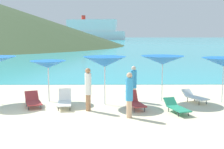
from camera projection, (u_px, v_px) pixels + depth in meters
The scene contains 15 objects.
ground_plane at pixel (69, 83), 21.16m from camera, with size 50.00×100.00×0.30m, color beige.
ocean_water at pixel (106, 39), 237.56m from camera, with size 650.00×440.00×0.02m, color #2DADBC.
umbrella_4 at pixel (48, 64), 14.40m from camera, with size 1.93×1.93×2.03m.
umbrella_5 at pixel (105, 62), 13.73m from camera, with size 2.19×2.19×2.28m.
umbrella_6 at pixel (163, 60), 14.44m from camera, with size 2.14×2.14×2.26m.
umbrella_7 at pixel (224, 62), 14.08m from camera, with size 2.16×2.16×2.19m.
lounge_chair_3 at pixel (195, 97), 14.37m from camera, with size 1.15×1.54×0.57m.
lounge_chair_5 at pixel (65, 101), 13.33m from camera, with size 0.73×1.43×0.79m.
lounge_chair_6 at pixel (33, 101), 13.47m from camera, with size 1.09×1.54×0.64m.
lounge_chair_10 at pixel (135, 102), 13.06m from camera, with size 0.87×1.41×0.76m.
lounge_chair_11 at pixel (177, 107), 12.43m from camera, with size 0.95×1.60×0.53m.
beachgoer_0 at pixel (88, 88), 12.68m from camera, with size 0.28×0.28×1.87m.
beachgoer_1 at pixel (129, 93), 11.61m from camera, with size 0.29×0.29×1.82m.
beachgoer_3 at pixel (133, 83), 14.50m from camera, with size 0.31×0.31×1.77m.
cruise_ship at pixel (92, 31), 212.22m from camera, with size 48.46×16.65×17.56m.
Camera 1 is at (2.94, -10.92, 3.26)m, focal length 47.16 mm.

